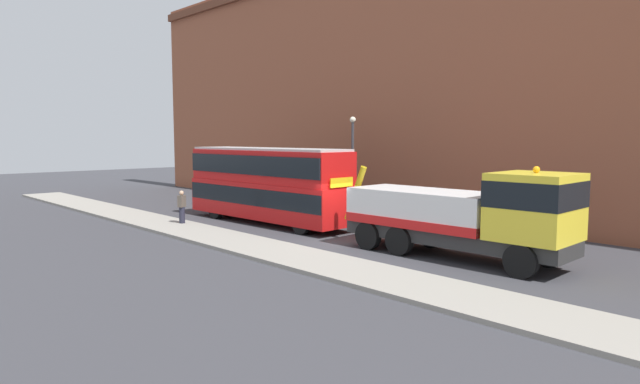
% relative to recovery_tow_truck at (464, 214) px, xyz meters
% --- Properties ---
extents(ground_plane, '(120.00, 120.00, 0.00)m').
position_rel_recovery_tow_truck_xyz_m(ground_plane, '(-5.83, -0.37, -1.76)').
color(ground_plane, '#38383D').
extents(near_kerb, '(60.00, 2.80, 0.15)m').
position_rel_recovery_tow_truck_xyz_m(near_kerb, '(-5.83, -4.57, -1.68)').
color(near_kerb, gray).
rests_on(near_kerb, ground_plane).
extents(building_facade, '(60.00, 1.50, 16.00)m').
position_rel_recovery_tow_truck_xyz_m(building_facade, '(-5.83, 7.79, 6.31)').
color(building_facade, '#935138').
rests_on(building_facade, ground_plane).
extents(recovery_tow_truck, '(10.18, 2.89, 3.67)m').
position_rel_recovery_tow_truck_xyz_m(recovery_tow_truck, '(0.00, 0.00, 0.00)').
color(recovery_tow_truck, '#2D2D2D').
rests_on(recovery_tow_truck, ground_plane).
extents(double_decker_bus, '(11.10, 2.86, 4.06)m').
position_rel_recovery_tow_truck_xyz_m(double_decker_bus, '(-12.18, -0.01, 0.47)').
color(double_decker_bus, red).
rests_on(double_decker_bus, ground_plane).
extents(pedestrian_onlooker, '(0.40, 0.47, 1.71)m').
position_rel_recovery_tow_truck_xyz_m(pedestrian_onlooker, '(-14.43, -3.88, -0.77)').
color(pedestrian_onlooker, '#232333').
rests_on(pedestrian_onlooker, near_kerb).
extents(street_lamp, '(0.36, 0.36, 5.83)m').
position_rel_recovery_tow_truck_xyz_m(street_lamp, '(-11.18, 5.60, 1.71)').
color(street_lamp, '#38383D').
rests_on(street_lamp, ground_plane).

